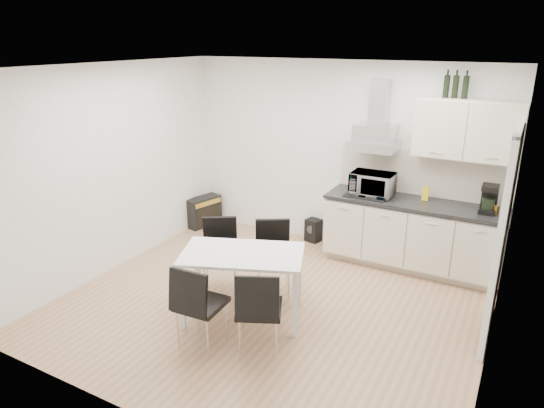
{
  "coord_description": "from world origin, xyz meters",
  "views": [
    {
      "loc": [
        2.31,
        -4.23,
        2.88
      ],
      "look_at": [
        -0.13,
        0.29,
        1.1
      ],
      "focal_mm": 32.0,
      "sensor_mm": 36.0,
      "label": 1
    }
  ],
  "objects_px": {
    "chair_far_right": "(273,260)",
    "dining_table": "(242,261)",
    "chair_near_left": "(201,305)",
    "chair_far_left": "(220,257)",
    "chair_near_right": "(259,310)",
    "kitchenette": "(418,207)",
    "floor_speaker": "(313,230)",
    "guitar_amp": "(204,211)"
  },
  "relations": [
    {
      "from": "chair_far_right",
      "to": "dining_table",
      "type": "bearing_deg",
      "value": 52.91
    },
    {
      "from": "chair_far_right",
      "to": "chair_near_left",
      "type": "distance_m",
      "value": 1.2
    },
    {
      "from": "chair_far_left",
      "to": "chair_near_right",
      "type": "xyz_separation_m",
      "value": [
        0.98,
        -0.78,
        0.0
      ]
    },
    {
      "from": "kitchenette",
      "to": "floor_speaker",
      "type": "height_order",
      "value": "kitchenette"
    },
    {
      "from": "chair_far_left",
      "to": "chair_near_left",
      "type": "bearing_deg",
      "value": 83.5
    },
    {
      "from": "chair_far_left",
      "to": "chair_near_right",
      "type": "distance_m",
      "value": 1.25
    },
    {
      "from": "chair_near_left",
      "to": "chair_near_right",
      "type": "bearing_deg",
      "value": 16.48
    },
    {
      "from": "chair_far_left",
      "to": "chair_far_right",
      "type": "height_order",
      "value": "same"
    },
    {
      "from": "dining_table",
      "to": "chair_near_left",
      "type": "distance_m",
      "value": 0.67
    },
    {
      "from": "kitchenette",
      "to": "chair_near_left",
      "type": "relative_size",
      "value": 2.86
    },
    {
      "from": "chair_near_right",
      "to": "floor_speaker",
      "type": "bearing_deg",
      "value": 77.92
    },
    {
      "from": "guitar_amp",
      "to": "chair_far_right",
      "type": "bearing_deg",
      "value": -20.4
    },
    {
      "from": "chair_near_right",
      "to": "chair_far_right",
      "type": "bearing_deg",
      "value": 86.18
    },
    {
      "from": "guitar_amp",
      "to": "floor_speaker",
      "type": "bearing_deg",
      "value": 22.49
    },
    {
      "from": "chair_near_left",
      "to": "floor_speaker",
      "type": "bearing_deg",
      "value": 88.64
    },
    {
      "from": "chair_far_right",
      "to": "guitar_amp",
      "type": "relative_size",
      "value": 1.46
    },
    {
      "from": "chair_far_left",
      "to": "chair_near_right",
      "type": "bearing_deg",
      "value": 110.42
    },
    {
      "from": "kitchenette",
      "to": "floor_speaker",
      "type": "xyz_separation_m",
      "value": [
        -1.5,
        0.17,
        -0.66
      ]
    },
    {
      "from": "chair_near_left",
      "to": "guitar_amp",
      "type": "relative_size",
      "value": 1.46
    },
    {
      "from": "kitchenette",
      "to": "chair_near_left",
      "type": "height_order",
      "value": "kitchenette"
    },
    {
      "from": "dining_table",
      "to": "chair_near_right",
      "type": "bearing_deg",
      "value": -65.4
    },
    {
      "from": "chair_far_right",
      "to": "floor_speaker",
      "type": "relative_size",
      "value": 2.59
    },
    {
      "from": "dining_table",
      "to": "chair_near_left",
      "type": "xyz_separation_m",
      "value": [
        -0.08,
        -0.63,
        -0.22
      ]
    },
    {
      "from": "floor_speaker",
      "to": "dining_table",
      "type": "bearing_deg",
      "value": -72.31
    },
    {
      "from": "chair_far_right",
      "to": "floor_speaker",
      "type": "height_order",
      "value": "chair_far_right"
    },
    {
      "from": "dining_table",
      "to": "chair_near_left",
      "type": "bearing_deg",
      "value": -118.73
    },
    {
      "from": "chair_near_left",
      "to": "kitchenette",
      "type": "bearing_deg",
      "value": 59.33
    },
    {
      "from": "kitchenette",
      "to": "chair_near_right",
      "type": "distance_m",
      "value": 2.69
    },
    {
      "from": "guitar_amp",
      "to": "floor_speaker",
      "type": "height_order",
      "value": "guitar_amp"
    },
    {
      "from": "chair_near_right",
      "to": "floor_speaker",
      "type": "height_order",
      "value": "chair_near_right"
    },
    {
      "from": "kitchenette",
      "to": "chair_far_right",
      "type": "xyz_separation_m",
      "value": [
        -1.27,
        -1.5,
        -0.39
      ]
    },
    {
      "from": "kitchenette",
      "to": "guitar_amp",
      "type": "xyz_separation_m",
      "value": [
        -3.3,
        -0.08,
        -0.59
      ]
    },
    {
      "from": "chair_far_right",
      "to": "chair_near_left",
      "type": "xyz_separation_m",
      "value": [
        -0.14,
        -1.19,
        0.0
      ]
    },
    {
      "from": "guitar_amp",
      "to": "chair_near_right",
      "type": "bearing_deg",
      "value": -30.52
    },
    {
      "from": "kitchenette",
      "to": "chair_near_left",
      "type": "distance_m",
      "value": 3.07
    },
    {
      "from": "chair_far_right",
      "to": "floor_speaker",
      "type": "xyz_separation_m",
      "value": [
        -0.22,
        1.67,
        -0.27
      ]
    },
    {
      "from": "chair_far_right",
      "to": "kitchenette",
      "type": "bearing_deg",
      "value": -161.03
    },
    {
      "from": "kitchenette",
      "to": "chair_far_left",
      "type": "xyz_separation_m",
      "value": [
        -1.86,
        -1.73,
        -0.39
      ]
    },
    {
      "from": "chair_far_left",
      "to": "chair_far_right",
      "type": "relative_size",
      "value": 1.0
    },
    {
      "from": "chair_near_left",
      "to": "guitar_amp",
      "type": "distance_m",
      "value": 3.23
    },
    {
      "from": "chair_far_left",
      "to": "chair_near_left",
      "type": "xyz_separation_m",
      "value": [
        0.44,
        -0.96,
        0.0
      ]
    },
    {
      "from": "chair_far_left",
      "to": "chair_far_right",
      "type": "xyz_separation_m",
      "value": [
        0.59,
        0.23,
        0.0
      ]
    }
  ]
}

